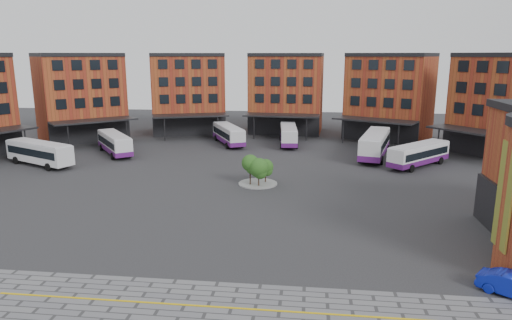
# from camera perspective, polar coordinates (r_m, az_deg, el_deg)

# --- Properties ---
(ground) EXTENTS (160.00, 160.00, 0.00)m
(ground) POSITION_cam_1_polar(r_m,az_deg,el_deg) (40.79, -4.50, -7.56)
(ground) COLOR #28282B
(ground) RESTS_ON ground
(yellow_line) EXTENTS (26.00, 0.15, 0.02)m
(yellow_line) POSITION_cam_1_polar(r_m,az_deg,el_deg) (28.01, -6.06, -17.72)
(yellow_line) COLOR gold
(yellow_line) RESTS_ON paving_zone
(main_building) EXTENTS (94.14, 42.48, 14.60)m
(main_building) POSITION_cam_1_polar(r_m,az_deg,el_deg) (77.01, -2.59, 7.74)
(main_building) COLOR #954620
(main_building) RESTS_ON ground
(tree_island) EXTENTS (4.40, 4.40, 3.52)m
(tree_island) POSITION_cam_1_polar(r_m,az_deg,el_deg) (50.79, 0.29, -1.07)
(tree_island) COLOR gray
(tree_island) RESTS_ON ground
(bus_a) EXTENTS (11.10, 7.08, 3.14)m
(bus_a) POSITION_cam_1_polar(r_m,az_deg,el_deg) (66.40, -25.47, 0.95)
(bus_a) COLOR silver
(bus_a) RESTS_ON ground
(bus_b) EXTENTS (8.56, 10.17, 3.06)m
(bus_b) POSITION_cam_1_polar(r_m,az_deg,el_deg) (70.10, -17.27, 2.04)
(bus_b) COLOR silver
(bus_b) RESTS_ON ground
(bus_c) EXTENTS (7.00, 10.86, 3.06)m
(bus_c) POSITION_cam_1_polar(r_m,az_deg,el_deg) (74.51, -3.46, 3.23)
(bus_c) COLOR silver
(bus_c) RESTS_ON ground
(bus_d) EXTENTS (3.37, 11.05, 3.07)m
(bus_d) POSITION_cam_1_polar(r_m,az_deg,el_deg) (74.33, 4.08, 3.20)
(bus_d) COLOR silver
(bus_d) RESTS_ON ground
(bus_e) EXTENTS (5.97, 13.01, 3.57)m
(bus_e) POSITION_cam_1_polar(r_m,az_deg,el_deg) (66.83, 14.63, 1.94)
(bus_e) COLOR silver
(bus_e) RESTS_ON ground
(bus_f) EXTENTS (9.25, 9.37, 3.01)m
(bus_f) POSITION_cam_1_polar(r_m,az_deg,el_deg) (63.18, 19.70, 0.68)
(bus_f) COLOR white
(bus_f) RESTS_ON ground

